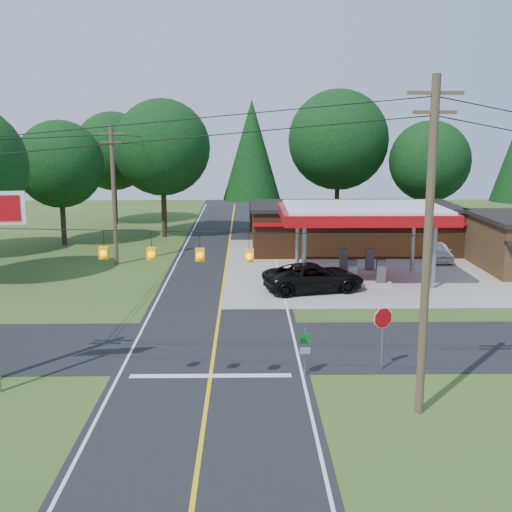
{
  "coord_description": "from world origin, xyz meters",
  "views": [
    {
      "loc": [
        1.44,
        -27.9,
        9.83
      ],
      "look_at": [
        2.0,
        7.0,
        2.8
      ],
      "focal_mm": 45.0,
      "sensor_mm": 36.0,
      "label": 1
    }
  ],
  "objects_px": {
    "suv_car": "(314,277)",
    "gas_canopy": "(363,215)",
    "sedan_car": "(438,252)",
    "octagonal_stop_sign": "(383,323)"
  },
  "relations": [
    {
      "from": "gas_canopy",
      "to": "suv_car",
      "type": "relative_size",
      "value": 1.73
    },
    {
      "from": "suv_car",
      "to": "gas_canopy",
      "type": "bearing_deg",
      "value": -62.03
    },
    {
      "from": "octagonal_stop_sign",
      "to": "suv_car",
      "type": "bearing_deg",
      "value": 96.3
    },
    {
      "from": "suv_car",
      "to": "octagonal_stop_sign",
      "type": "xyz_separation_m",
      "value": [
        1.44,
        -13.01,
        1.18
      ]
    },
    {
      "from": "gas_canopy",
      "to": "suv_car",
      "type": "distance_m",
      "value": 5.7
    },
    {
      "from": "sedan_car",
      "to": "suv_car",
      "type": "bearing_deg",
      "value": -136.39
    },
    {
      "from": "gas_canopy",
      "to": "octagonal_stop_sign",
      "type": "relative_size",
      "value": 3.92
    },
    {
      "from": "gas_canopy",
      "to": "octagonal_stop_sign",
      "type": "distance_m",
      "value": 16.29
    },
    {
      "from": "suv_car",
      "to": "sedan_car",
      "type": "height_order",
      "value": "suv_car"
    },
    {
      "from": "suv_car",
      "to": "octagonal_stop_sign",
      "type": "bearing_deg",
      "value": 173.15
    }
  ]
}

